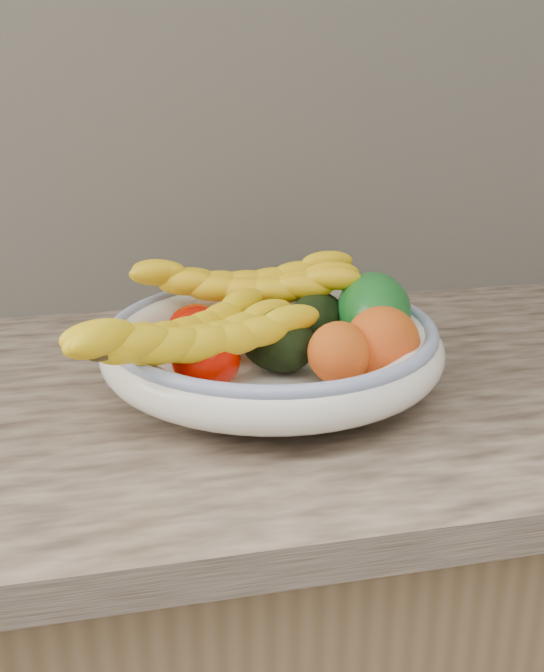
{
  "coord_description": "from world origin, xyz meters",
  "views": [
    {
      "loc": [
        -0.17,
        0.88,
        1.25
      ],
      "look_at": [
        0.0,
        1.66,
        0.96
      ],
      "focal_mm": 40.0,
      "sensor_mm": 36.0,
      "label": 1
    }
  ],
  "objects_px": {
    "green_mango": "(373,312)",
    "banana_bunch_back": "(245,290)",
    "fruit_bowl": "(272,345)",
    "banana_bunch_front": "(191,344)"
  },
  "relations": [
    {
      "from": "green_mango",
      "to": "banana_bunch_back",
      "type": "relative_size",
      "value": 0.44
    },
    {
      "from": "fruit_bowl",
      "to": "banana_bunch_front",
      "type": "bearing_deg",
      "value": -147.41
    },
    {
      "from": "green_mango",
      "to": "banana_bunch_back",
      "type": "xyz_separation_m",
      "value": [
        -0.14,
        0.08,
        0.01
      ]
    },
    {
      "from": "green_mango",
      "to": "banana_bunch_front",
      "type": "distance_m",
      "value": 0.24
    },
    {
      "from": "green_mango",
      "to": "banana_bunch_back",
      "type": "bearing_deg",
      "value": 156.72
    },
    {
      "from": "fruit_bowl",
      "to": "banana_bunch_front",
      "type": "relative_size",
      "value": 1.31
    },
    {
      "from": "fruit_bowl",
      "to": "banana_bunch_front",
      "type": "height_order",
      "value": "banana_bunch_front"
    },
    {
      "from": "banana_bunch_front",
      "to": "fruit_bowl",
      "type": "bearing_deg",
      "value": 1.85
    },
    {
      "from": "fruit_bowl",
      "to": "banana_bunch_back",
      "type": "relative_size",
      "value": 1.32
    },
    {
      "from": "green_mango",
      "to": "banana_bunch_front",
      "type": "height_order",
      "value": "green_mango"
    }
  ]
}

